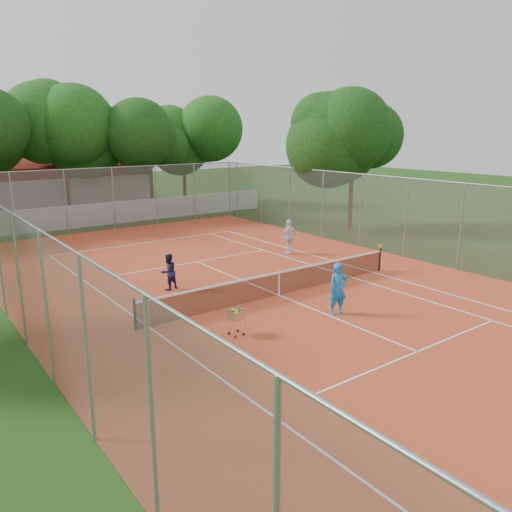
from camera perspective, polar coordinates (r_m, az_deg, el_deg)
ground at (r=19.57m, az=2.62°, el=-4.56°), size 120.00×120.00×0.00m
court_pad at (r=19.57m, az=2.62°, el=-4.53°), size 18.00×34.00×0.02m
court_lines at (r=19.57m, az=2.62°, el=-4.49°), size 10.98×23.78×0.01m
tennis_net at (r=19.42m, az=2.64°, el=-3.13°), size 11.88×0.10×0.98m
perimeter_fence at (r=19.03m, az=2.69°, el=1.16°), size 18.00×34.00×4.00m
boundary_wall at (r=35.79m, az=-16.98°, el=4.64°), size 26.00×0.30×1.50m
clubhouse at (r=44.62m, az=-23.99°, el=7.68°), size 16.40×9.00×4.40m
tropical_trees at (r=38.22m, az=-19.01°, el=11.47°), size 29.00×19.00×10.00m
player_near at (r=17.55m, az=9.36°, el=-3.76°), size 0.77×0.63×1.82m
player_far_left at (r=20.34m, az=-9.97°, el=-1.79°), size 0.83×0.71×1.48m
player_far_right at (r=25.94m, az=3.82°, el=2.22°), size 1.13×0.65×1.82m
ball_hopper at (r=15.71m, az=-2.28°, el=-7.48°), size 0.47×0.47×0.92m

